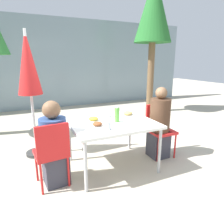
{
  "coord_description": "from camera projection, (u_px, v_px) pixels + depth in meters",
  "views": [
    {
      "loc": [
        -1.15,
        -2.59,
        1.62
      ],
      "look_at": [
        0.0,
        0.0,
        0.88
      ],
      "focal_mm": 32.0,
      "sensor_mm": 36.0,
      "label": 1
    }
  ],
  "objects": [
    {
      "name": "ground_plane",
      "position": [
        112.0,
        166.0,
        3.15
      ],
      "size": [
        24.0,
        24.0,
        0.0
      ],
      "primitive_type": "plane",
      "color": "#B2A893"
    },
    {
      "name": "building_facade",
      "position": [
        58.0,
        64.0,
        6.86
      ],
      "size": [
        10.0,
        0.2,
        3.0
      ],
      "color": "gray",
      "rests_on": "ground"
    },
    {
      "name": "dining_table",
      "position": [
        112.0,
        125.0,
        2.98
      ],
      "size": [
        1.23,
        1.02,
        0.73
      ],
      "color": "white",
      "rests_on": "ground"
    },
    {
      "name": "chair_left",
      "position": [
        52.0,
        150.0,
        2.51
      ],
      "size": [
        0.44,
        0.44,
        0.89
      ],
      "rotation": [
        0.0,
        0.0,
        0.1
      ],
      "color": "red",
      "rests_on": "ground"
    },
    {
      "name": "person_left",
      "position": [
        54.0,
        146.0,
        2.6
      ],
      "size": [
        0.34,
        0.34,
        1.14
      ],
      "rotation": [
        0.0,
        0.0,
        0.1
      ],
      "color": "#383842",
      "rests_on": "ground"
    },
    {
      "name": "chair_right",
      "position": [
        159.0,
        126.0,
        3.44
      ],
      "size": [
        0.4,
        0.4,
        0.89
      ],
      "rotation": [
        0.0,
        0.0,
        3.13
      ],
      "color": "red",
      "rests_on": "ground"
    },
    {
      "name": "person_right",
      "position": [
        159.0,
        125.0,
        3.34
      ],
      "size": [
        0.33,
        0.33,
        1.21
      ],
      "rotation": [
        0.0,
        0.0,
        3.13
      ],
      "color": "#383842",
      "rests_on": "ground"
    },
    {
      "name": "closed_umbrella",
      "position": [
        28.0,
        68.0,
        3.17
      ],
      "size": [
        0.38,
        0.38,
        2.09
      ],
      "color": "#333333",
      "rests_on": "ground"
    },
    {
      "name": "plate_0",
      "position": [
        128.0,
        114.0,
        3.29
      ],
      "size": [
        0.28,
        0.28,
        0.08
      ],
      "color": "white",
      "rests_on": "dining_table"
    },
    {
      "name": "plate_1",
      "position": [
        93.0,
        119.0,
        2.99
      ],
      "size": [
        0.26,
        0.26,
        0.07
      ],
      "color": "white",
      "rests_on": "dining_table"
    },
    {
      "name": "plate_2",
      "position": [
        97.0,
        125.0,
        2.74
      ],
      "size": [
        0.24,
        0.24,
        0.07
      ],
      "color": "white",
      "rests_on": "dining_table"
    },
    {
      "name": "bottle",
      "position": [
        117.0,
        114.0,
        2.95
      ],
      "size": [
        0.07,
        0.07,
        0.23
      ],
      "color": "#51A338",
      "rests_on": "dining_table"
    },
    {
      "name": "drinking_cup",
      "position": [
        108.0,
        126.0,
        2.62
      ],
      "size": [
        0.08,
        0.08,
        0.11
      ],
      "color": "silver",
      "rests_on": "dining_table"
    },
    {
      "name": "salad_bowl",
      "position": [
        105.0,
        115.0,
        3.23
      ],
      "size": [
        0.17,
        0.17,
        0.06
      ],
      "color": "white",
      "rests_on": "dining_table"
    },
    {
      "name": "tree_behind_left",
      "position": [
        154.0,
        10.0,
        5.74
      ],
      "size": [
        1.11,
        1.11,
        4.03
      ],
      "color": "brown",
      "rests_on": "ground"
    }
  ]
}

